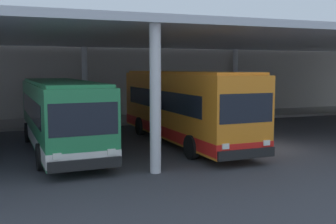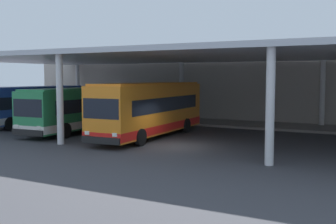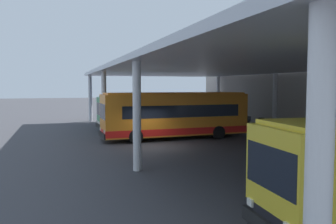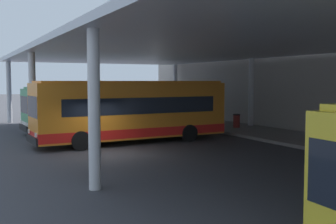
# 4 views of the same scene
# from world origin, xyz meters

# --- Properties ---
(ground_plane) EXTENTS (200.00, 200.00, 0.00)m
(ground_plane) POSITION_xyz_m (0.00, 0.00, 0.00)
(ground_plane) COLOR #3D3D42
(platform_kerb) EXTENTS (42.00, 4.50, 0.18)m
(platform_kerb) POSITION_xyz_m (0.00, 11.75, 0.09)
(platform_kerb) COLOR gray
(platform_kerb) RESTS_ON ground
(station_building_facade) EXTENTS (48.00, 1.60, 7.11)m
(station_building_facade) POSITION_xyz_m (0.00, 15.00, 3.56)
(station_building_facade) COLOR #ADA399
(station_building_facade) RESTS_ON ground
(canopy_shelter) EXTENTS (40.00, 17.00, 5.55)m
(canopy_shelter) POSITION_xyz_m (0.00, 5.50, 5.31)
(canopy_shelter) COLOR silver
(canopy_shelter) RESTS_ON ground
(bus_second_bay) EXTENTS (3.08, 10.64, 3.17)m
(bus_second_bay) POSITION_xyz_m (-8.94, 2.55, 1.66)
(bus_second_bay) COLOR #28844C
(bus_second_bay) RESTS_ON ground
(bus_middle_bay) EXTENTS (3.02, 11.42, 3.57)m
(bus_middle_bay) POSITION_xyz_m (-3.01, 2.55, 1.84)
(bus_middle_bay) COLOR orange
(bus_middle_bay) RESTS_ON ground
(bench_waiting) EXTENTS (1.80, 0.45, 0.92)m
(bench_waiting) POSITION_xyz_m (-8.75, 11.82, 0.66)
(bench_waiting) COLOR #383D47
(bench_waiting) RESTS_ON platform_kerb
(trash_bin) EXTENTS (0.52, 0.52, 0.98)m
(trash_bin) POSITION_xyz_m (-5.47, 11.66, 0.68)
(trash_bin) COLOR maroon
(trash_bin) RESTS_ON platform_kerb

